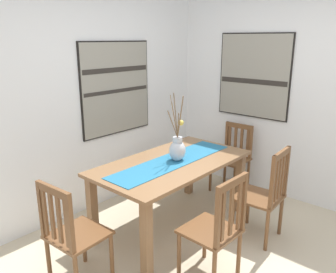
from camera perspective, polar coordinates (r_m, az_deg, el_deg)
name	(u,v)px	position (r m, az deg, el deg)	size (l,w,h in m)	color
ground_plane	(218,271)	(3.26, 8.35, -21.39)	(6.40, 6.40, 0.03)	beige
wall_back	(83,95)	(3.95, -14.04, 6.73)	(6.40, 0.12, 2.70)	white
wall_side	(311,93)	(4.33, 22.87, 6.74)	(0.12, 6.40, 2.70)	white
dining_table	(172,171)	(3.57, 0.74, -5.82)	(1.68, 0.90, 0.74)	#8E6642
table_runner	(172,161)	(3.53, 0.75, -4.09)	(1.55, 0.36, 0.01)	#236B93
centerpiece_vase	(177,148)	(3.50, 1.60, -2.01)	(0.25, 0.21, 0.73)	silver
chair_0	(72,233)	(2.91, -15.77, -15.29)	(0.45, 0.45, 0.93)	brown
chair_1	(216,228)	(2.89, 8.03, -14.97)	(0.43, 0.43, 0.95)	brown
chair_2	(233,156)	(4.58, 10.75, -3.25)	(0.42, 0.42, 0.88)	brown
chair_3	(265,193)	(3.53, 15.97, -9.13)	(0.45, 0.45, 0.96)	brown
painting_on_back_wall	(116,88)	(4.15, -8.65, 7.98)	(1.02, 0.05, 1.10)	black
painting_on_side_wall	(254,76)	(4.53, 14.15, 9.79)	(0.05, 0.97, 1.06)	black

